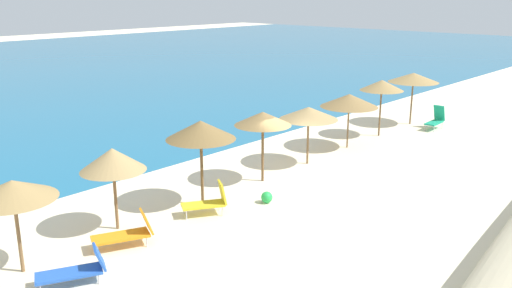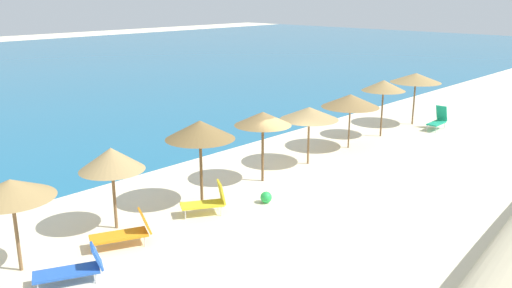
{
  "view_description": "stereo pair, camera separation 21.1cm",
  "coord_description": "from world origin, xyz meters",
  "px_view_note": "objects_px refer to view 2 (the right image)",
  "views": [
    {
      "loc": [
        -15.17,
        -11.35,
        6.96
      ],
      "look_at": [
        -0.79,
        1.79,
        1.46
      ],
      "focal_mm": 37.8,
      "sensor_mm": 36.0,
      "label": 1
    },
    {
      "loc": [
        -15.02,
        -11.51,
        6.96
      ],
      "look_at": [
        -0.79,
        1.79,
        1.46
      ],
      "focal_mm": 37.8,
      "sensor_mm": 36.0,
      "label": 2
    }
  ],
  "objects_px": {
    "beach_umbrella_5": "(350,101)",
    "beach_ball": "(266,197)",
    "beach_umbrella_7": "(416,78)",
    "beach_umbrella_2": "(200,130)",
    "beach_umbrella_4": "(309,113)",
    "beach_umbrella_3": "(263,119)",
    "beach_umbrella_1": "(111,159)",
    "beach_umbrella_6": "(384,86)",
    "lounge_chair_3": "(208,201)",
    "beach_umbrella_0": "(11,189)",
    "lounge_chair_0": "(438,120)",
    "lounge_chair_1": "(126,232)",
    "lounge_chair_2": "(74,269)"
  },
  "relations": [
    {
      "from": "beach_umbrella_3",
      "to": "beach_umbrella_6",
      "type": "relative_size",
      "value": 0.96
    },
    {
      "from": "beach_umbrella_2",
      "to": "beach_umbrella_6",
      "type": "bearing_deg",
      "value": 1.08
    },
    {
      "from": "beach_umbrella_7",
      "to": "lounge_chair_0",
      "type": "distance_m",
      "value": 2.54
    },
    {
      "from": "beach_umbrella_0",
      "to": "beach_umbrella_3",
      "type": "relative_size",
      "value": 0.92
    },
    {
      "from": "lounge_chair_2",
      "to": "beach_ball",
      "type": "height_order",
      "value": "lounge_chair_2"
    },
    {
      "from": "beach_umbrella_0",
      "to": "beach_umbrella_5",
      "type": "height_order",
      "value": "beach_umbrella_5"
    },
    {
      "from": "beach_umbrella_7",
      "to": "lounge_chair_1",
      "type": "distance_m",
      "value": 19.24
    },
    {
      "from": "beach_umbrella_4",
      "to": "beach_ball",
      "type": "bearing_deg",
      "value": -159.75
    },
    {
      "from": "beach_umbrella_3",
      "to": "beach_umbrella_7",
      "type": "height_order",
      "value": "beach_umbrella_7"
    },
    {
      "from": "beach_umbrella_1",
      "to": "beach_ball",
      "type": "bearing_deg",
      "value": -23.06
    },
    {
      "from": "beach_umbrella_7",
      "to": "lounge_chair_0",
      "type": "relative_size",
      "value": 1.97
    },
    {
      "from": "beach_umbrella_5",
      "to": "lounge_chair_3",
      "type": "bearing_deg",
      "value": -173.84
    },
    {
      "from": "beach_umbrella_0",
      "to": "lounge_chair_3",
      "type": "bearing_deg",
      "value": -8.06
    },
    {
      "from": "beach_umbrella_4",
      "to": "beach_umbrella_7",
      "type": "height_order",
      "value": "beach_umbrella_7"
    },
    {
      "from": "beach_umbrella_3",
      "to": "beach_umbrella_0",
      "type": "bearing_deg",
      "value": -179.67
    },
    {
      "from": "lounge_chair_2",
      "to": "beach_ball",
      "type": "relative_size",
      "value": 4.42
    },
    {
      "from": "beach_umbrella_0",
      "to": "beach_umbrella_3",
      "type": "distance_m",
      "value": 9.38
    },
    {
      "from": "beach_umbrella_0",
      "to": "beach_ball",
      "type": "xyz_separation_m",
      "value": [
        7.81,
        -1.54,
        -2.04
      ]
    },
    {
      "from": "beach_umbrella_1",
      "to": "beach_umbrella_2",
      "type": "bearing_deg",
      "value": -8.22
    },
    {
      "from": "beach_umbrella_1",
      "to": "beach_umbrella_0",
      "type": "bearing_deg",
      "value": -172.07
    },
    {
      "from": "lounge_chair_0",
      "to": "lounge_chair_1",
      "type": "distance_m",
      "value": 18.97
    },
    {
      "from": "beach_umbrella_6",
      "to": "lounge_chair_3",
      "type": "relative_size",
      "value": 1.86
    },
    {
      "from": "beach_umbrella_7",
      "to": "beach_umbrella_2",
      "type": "bearing_deg",
      "value": -179.01
    },
    {
      "from": "beach_umbrella_6",
      "to": "beach_ball",
      "type": "relative_size",
      "value": 7.09
    },
    {
      "from": "beach_umbrella_1",
      "to": "lounge_chair_1",
      "type": "xyz_separation_m",
      "value": [
        -0.47,
        -1.23,
        -1.79
      ]
    },
    {
      "from": "beach_umbrella_1",
      "to": "lounge_chair_3",
      "type": "distance_m",
      "value": 3.41
    },
    {
      "from": "beach_umbrella_2",
      "to": "beach_ball",
      "type": "height_order",
      "value": "beach_umbrella_2"
    },
    {
      "from": "beach_umbrella_3",
      "to": "beach_umbrella_7",
      "type": "relative_size",
      "value": 0.96
    },
    {
      "from": "beach_umbrella_1",
      "to": "beach_umbrella_6",
      "type": "bearing_deg",
      "value": -0.82
    },
    {
      "from": "beach_umbrella_5",
      "to": "beach_umbrella_6",
      "type": "xyz_separation_m",
      "value": [
        2.87,
        -0.0,
        0.34
      ]
    },
    {
      "from": "beach_umbrella_7",
      "to": "beach_ball",
      "type": "height_order",
      "value": "beach_umbrella_7"
    },
    {
      "from": "beach_umbrella_3",
      "to": "beach_ball",
      "type": "height_order",
      "value": "beach_umbrella_3"
    },
    {
      "from": "beach_umbrella_2",
      "to": "lounge_chair_3",
      "type": "bearing_deg",
      "value": -119.04
    },
    {
      "from": "beach_umbrella_6",
      "to": "lounge_chair_0",
      "type": "distance_m",
      "value": 4.14
    },
    {
      "from": "beach_umbrella_3",
      "to": "beach_ball",
      "type": "relative_size",
      "value": 6.78
    },
    {
      "from": "beach_ball",
      "to": "lounge_chair_1",
      "type": "bearing_deg",
      "value": 171.67
    },
    {
      "from": "beach_umbrella_5",
      "to": "lounge_chair_3",
      "type": "distance_m",
      "value": 9.9
    },
    {
      "from": "lounge_chair_0",
      "to": "lounge_chair_3",
      "type": "distance_m",
      "value": 15.86
    },
    {
      "from": "beach_umbrella_1",
      "to": "beach_umbrella_3",
      "type": "xyz_separation_m",
      "value": [
        6.22,
        -0.39,
        0.23
      ]
    },
    {
      "from": "beach_umbrella_3",
      "to": "beach_umbrella_5",
      "type": "xyz_separation_m",
      "value": [
        6.1,
        0.17,
        -0.22
      ]
    },
    {
      "from": "beach_umbrella_0",
      "to": "lounge_chair_1",
      "type": "distance_m",
      "value": 3.34
    },
    {
      "from": "beach_umbrella_1",
      "to": "lounge_chair_0",
      "type": "height_order",
      "value": "beach_umbrella_1"
    },
    {
      "from": "beach_umbrella_6",
      "to": "lounge_chair_1",
      "type": "distance_m",
      "value": 15.85
    },
    {
      "from": "beach_umbrella_0",
      "to": "lounge_chair_3",
      "type": "height_order",
      "value": "beach_umbrella_0"
    },
    {
      "from": "beach_umbrella_5",
      "to": "beach_ball",
      "type": "bearing_deg",
      "value": -167.04
    },
    {
      "from": "beach_umbrella_3",
      "to": "lounge_chair_0",
      "type": "relative_size",
      "value": 1.9
    },
    {
      "from": "beach_umbrella_2",
      "to": "beach_umbrella_5",
      "type": "xyz_separation_m",
      "value": [
        9.24,
        0.23,
        -0.38
      ]
    },
    {
      "from": "beach_umbrella_0",
      "to": "beach_umbrella_1",
      "type": "bearing_deg",
      "value": 7.93
    },
    {
      "from": "beach_umbrella_1",
      "to": "beach_umbrella_3",
      "type": "distance_m",
      "value": 6.24
    },
    {
      "from": "beach_umbrella_4",
      "to": "beach_ball",
      "type": "relative_size",
      "value": 6.1
    }
  ]
}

